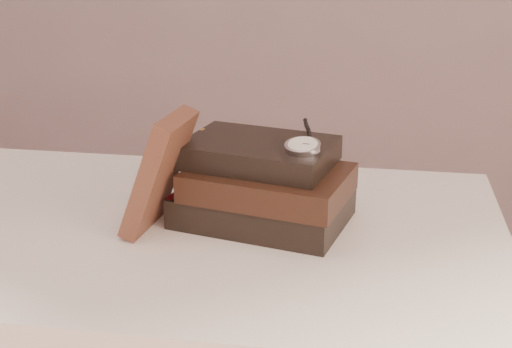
# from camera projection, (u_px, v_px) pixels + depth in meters

# --- Properties ---
(table) EXTENTS (1.00, 0.60, 0.75)m
(table) POSITION_uv_depth(u_px,v_px,m) (173.00, 278.00, 1.11)
(table) COLOR white
(table) RESTS_ON ground
(book_stack) EXTENTS (0.28, 0.22, 0.12)m
(book_stack) POSITION_uv_depth(u_px,v_px,m) (263.00, 185.00, 1.07)
(book_stack) COLOR black
(book_stack) RESTS_ON table
(journal) EXTENTS (0.10, 0.12, 0.18)m
(journal) POSITION_uv_depth(u_px,v_px,m) (159.00, 173.00, 1.03)
(journal) COLOR #412219
(journal) RESTS_ON table
(pocket_watch) EXTENTS (0.06, 0.16, 0.02)m
(pocket_watch) POSITION_uv_depth(u_px,v_px,m) (303.00, 145.00, 1.01)
(pocket_watch) COLOR silver
(pocket_watch) RESTS_ON book_stack
(eyeglasses) EXTENTS (0.13, 0.14, 0.05)m
(eyeglasses) POSITION_uv_depth(u_px,v_px,m) (232.00, 154.00, 1.17)
(eyeglasses) COLOR silver
(eyeglasses) RESTS_ON book_stack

